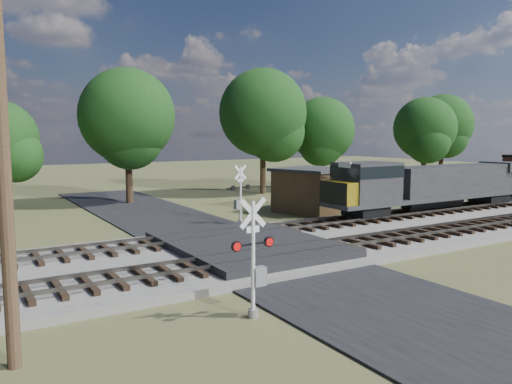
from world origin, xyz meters
TOP-DOWN VIEW (x-y plane):
  - ground at (0.00, 0.00)m, footprint 160.00×160.00m
  - ballast_bed at (10.00, 0.50)m, footprint 140.00×10.00m
  - road at (0.00, 0.00)m, footprint 7.00×60.00m
  - crossing_panel at (0.00, 0.50)m, footprint 7.00×9.00m
  - track_near at (3.12, -2.00)m, footprint 140.00×2.60m
  - track_far at (3.12, 3.00)m, footprint 140.00×2.60m
  - crossing_signal_near at (-4.08, -6.99)m, footprint 1.52×0.33m
  - crossing_signal_far at (3.48, 7.36)m, footprint 1.52×0.38m
  - utility_pole at (-10.86, -6.84)m, footprint 2.32×1.13m
  - equipment_shed at (10.59, 9.09)m, footprint 5.93×5.93m
  - treeline at (9.40, 21.04)m, footprint 77.68×11.74m

SIDE VIEW (x-z plane):
  - ground at x=0.00m, z-range 0.00..0.00m
  - road at x=0.00m, z-range 0.00..0.08m
  - ballast_bed at x=10.00m, z-range 0.00..0.30m
  - crossing_panel at x=0.00m, z-range 0.01..0.62m
  - track_near at x=3.12m, z-range 0.25..0.58m
  - track_far at x=3.12m, z-range 0.25..0.58m
  - crossing_signal_near at x=-4.08m, z-range -0.32..3.46m
  - crossing_signal_far at x=3.48m, z-range -0.32..3.48m
  - equipment_shed at x=10.59m, z-range 0.02..3.26m
  - utility_pole at x=-10.86m, z-range 0.30..10.44m
  - treeline at x=9.40m, z-range 0.77..12.69m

